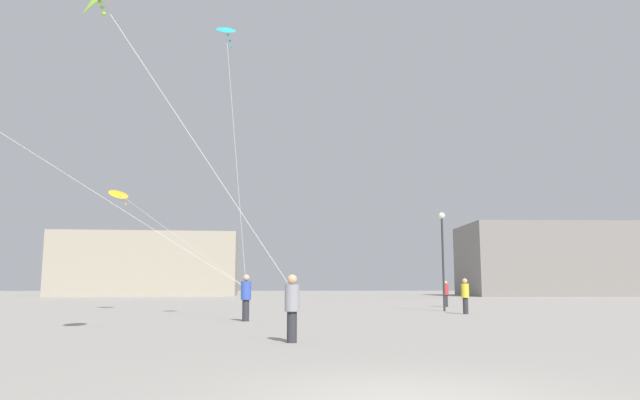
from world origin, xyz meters
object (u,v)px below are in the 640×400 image
object	(u,v)px
building_left_hall	(152,265)
building_centre_hall	(548,260)
kite_cyan_diamond	(227,34)
person_in_yellow	(465,294)
lamppost_east	(443,245)
person_in_red	(446,293)
person_in_grey	(292,305)
person_in_blue	(246,295)
kite_amber_diamond	(120,194)

from	to	relation	value
building_left_hall	building_centre_hall	world-z (taller)	building_centre_hall
kite_cyan_diamond	building_left_hall	xyz separation A→B (m)	(-15.25, 61.78, -7.33)
person_in_yellow	lamppost_east	xyz separation A→B (m)	(-0.14, 3.26, 2.66)
person_in_yellow	person_in_red	xyz separation A→B (m)	(1.82, 9.71, -0.02)
person_in_grey	building_centre_hall	xyz separation A→B (m)	(36.24, 62.78, 3.83)
person_in_blue	person_in_yellow	world-z (taller)	person_in_blue
kite_amber_diamond	kite_cyan_diamond	bearing A→B (deg)	-57.72
person_in_blue	lamppost_east	xyz separation A→B (m)	(10.44, 8.47, 2.61)
building_left_hall	lamppost_east	world-z (taller)	building_left_hall
building_left_hall	person_in_blue	bearing A→B (deg)	-75.11
person_in_grey	building_left_hall	size ratio (longest dim) A/B	0.07
person_in_blue	kite_amber_diamond	world-z (taller)	kite_amber_diamond
building_centre_hall	lamppost_east	bearing A→B (deg)	-121.15
person_in_yellow	kite_cyan_diamond	xyz separation A→B (m)	(-11.50, -6.17, 10.54)
person_in_yellow	kite_cyan_diamond	world-z (taller)	kite_cyan_diamond
person_in_yellow	person_in_red	distance (m)	9.88
person_in_red	building_centre_hall	distance (m)	46.60
person_in_grey	person_in_yellow	distance (m)	16.81
lamppost_east	person_in_blue	bearing A→B (deg)	-140.95
building_left_hall	kite_amber_diamond	bearing A→B (deg)	-80.53
kite_cyan_diamond	building_left_hall	world-z (taller)	kite_cyan_diamond
person_in_blue	kite_amber_diamond	size ratio (longest dim) A/B	0.18
person_in_blue	building_left_hall	world-z (taller)	building_left_hall
kite_cyan_diamond	lamppost_east	bearing A→B (deg)	39.69
person_in_blue	kite_amber_diamond	xyz separation A→B (m)	(-7.64, 9.68, 5.49)
person_in_grey	lamppost_east	distance (m)	19.76
person_in_red	lamppost_east	distance (m)	7.26
lamppost_east	kite_amber_diamond	bearing A→B (deg)	176.18
person_in_blue	person_in_yellow	size ratio (longest dim) A/B	1.05
kite_amber_diamond	lamppost_east	world-z (taller)	kite_amber_diamond
kite_cyan_diamond	person_in_yellow	bearing A→B (deg)	28.20
lamppost_east	person_in_grey	bearing A→B (deg)	-116.89
kite_amber_diamond	person_in_blue	bearing A→B (deg)	-51.70
person_in_blue	building_left_hall	size ratio (longest dim) A/B	0.08
person_in_blue	person_in_red	bearing A→B (deg)	-107.69
person_in_red	kite_cyan_diamond	bearing A→B (deg)	-18.62
person_in_grey	kite_amber_diamond	bearing A→B (deg)	75.69
person_in_yellow	person_in_red	world-z (taller)	person_in_yellow
person_in_red	kite_amber_diamond	size ratio (longest dim) A/B	0.16
building_centre_hall	person_in_yellow	bearing A→B (deg)	-119.29
person_in_yellow	building_left_hall	distance (m)	61.79
kite_cyan_diamond	lamppost_east	distance (m)	16.74
person_in_grey	lamppost_east	xyz separation A→B (m)	(8.85, 17.46, 2.70)
building_centre_hall	person_in_grey	bearing A→B (deg)	-120.00
person_in_red	building_left_hall	xyz separation A→B (m)	(-28.57, 45.90, 3.24)
person_in_red	kite_cyan_diamond	size ratio (longest dim) A/B	0.16
person_in_yellow	kite_amber_diamond	distance (m)	19.56
person_in_yellow	person_in_grey	bearing A→B (deg)	12.63
person_in_red	kite_cyan_diamond	distance (m)	23.27
kite_cyan_diamond	person_in_red	bearing A→B (deg)	50.01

